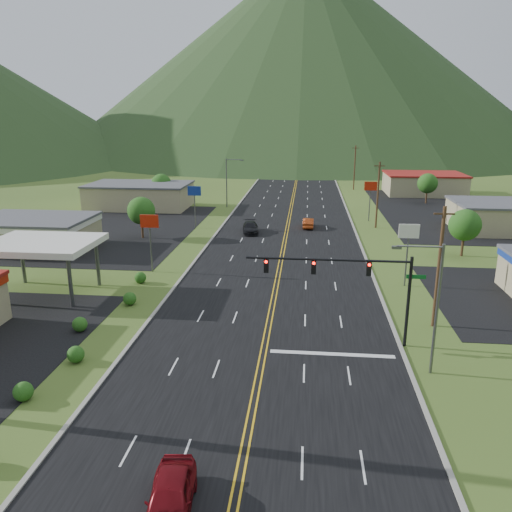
# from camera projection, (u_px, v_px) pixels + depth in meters

# --- Properties ---
(ground) EXTENTS (500.00, 500.00, 0.00)m
(ground) POSITION_uv_depth(u_px,v_px,m) (243.00, 459.00, 25.29)
(ground) COLOR #3A511C
(ground) RESTS_ON ground
(road) EXTENTS (20.00, 460.00, 0.04)m
(road) POSITION_uv_depth(u_px,v_px,m) (243.00, 459.00, 25.29)
(road) COLOR black
(road) RESTS_ON ground
(curb_west) EXTENTS (0.30, 460.00, 0.14)m
(curb_west) POSITION_uv_depth(u_px,v_px,m) (52.00, 446.00, 26.28)
(curb_west) COLOR gray
(curb_west) RESTS_ON ground
(curb_east) EXTENTS (0.30, 460.00, 0.14)m
(curb_east) POSITION_uv_depth(u_px,v_px,m) (449.00, 473.00, 24.29)
(curb_east) COLOR gray
(curb_east) RESTS_ON ground
(traffic_signal) EXTENTS (13.10, 0.43, 7.00)m
(traffic_signal) POSITION_uv_depth(u_px,v_px,m) (354.00, 277.00, 36.57)
(traffic_signal) COLOR black
(traffic_signal) RESTS_ON ground
(streetlight_east) EXTENTS (3.28, 0.25, 9.00)m
(streetlight_east) POSITION_uv_depth(u_px,v_px,m) (433.00, 301.00, 32.33)
(streetlight_east) COLOR #59595E
(streetlight_east) RESTS_ON ground
(streetlight_west) EXTENTS (3.28, 0.25, 9.00)m
(streetlight_west) POSITION_uv_depth(u_px,v_px,m) (228.00, 179.00, 91.95)
(streetlight_west) COLOR #59595E
(streetlight_west) RESTS_ON ground
(gas_canopy) EXTENTS (10.00, 8.00, 5.30)m
(gas_canopy) POSITION_uv_depth(u_px,v_px,m) (42.00, 245.00, 47.15)
(gas_canopy) COLOR white
(gas_canopy) RESTS_ON ground
(building_west_mid) EXTENTS (14.40, 10.40, 4.10)m
(building_west_mid) POSITION_uv_depth(u_px,v_px,m) (34.00, 231.00, 64.15)
(building_west_mid) COLOR tan
(building_west_mid) RESTS_ON ground
(building_west_far) EXTENTS (18.40, 11.40, 4.50)m
(building_west_far) POSITION_uv_depth(u_px,v_px,m) (140.00, 195.00, 92.45)
(building_west_far) COLOR tan
(building_west_far) RESTS_ON ground
(building_east_mid) EXTENTS (14.40, 11.40, 4.30)m
(building_east_mid) POSITION_uv_depth(u_px,v_px,m) (503.00, 216.00, 74.15)
(building_east_mid) COLOR tan
(building_east_mid) RESTS_ON ground
(building_east_far) EXTENTS (16.40, 12.40, 4.50)m
(building_east_far) POSITION_uv_depth(u_px,v_px,m) (424.00, 184.00, 107.99)
(building_east_far) COLOR tan
(building_east_far) RESTS_ON ground
(pole_sign_west_a) EXTENTS (2.00, 0.18, 6.40)m
(pole_sign_west_a) POSITION_uv_depth(u_px,v_px,m) (150.00, 227.00, 53.96)
(pole_sign_west_a) COLOR #59595E
(pole_sign_west_a) RESTS_ON ground
(pole_sign_west_b) EXTENTS (2.00, 0.18, 6.40)m
(pole_sign_west_b) POSITION_uv_depth(u_px,v_px,m) (194.00, 195.00, 75.00)
(pole_sign_west_b) COLOR #59595E
(pole_sign_west_b) RESTS_ON ground
(pole_sign_east_a) EXTENTS (2.00, 0.18, 6.40)m
(pole_sign_east_a) POSITION_uv_depth(u_px,v_px,m) (408.00, 238.00, 49.40)
(pole_sign_east_a) COLOR #59595E
(pole_sign_east_a) RESTS_ON ground
(pole_sign_east_b) EXTENTS (2.00, 0.18, 6.40)m
(pole_sign_east_b) POSITION_uv_depth(u_px,v_px,m) (370.00, 190.00, 80.00)
(pole_sign_east_b) COLOR #59595E
(pole_sign_east_b) RESTS_ON ground
(tree_west_a) EXTENTS (3.84, 3.84, 5.82)m
(tree_west_a) POSITION_uv_depth(u_px,v_px,m) (141.00, 211.00, 69.22)
(tree_west_a) COLOR #382314
(tree_west_a) RESTS_ON ground
(tree_west_b) EXTENTS (3.84, 3.84, 5.82)m
(tree_west_b) POSITION_uv_depth(u_px,v_px,m) (161.00, 184.00, 95.53)
(tree_west_b) COLOR #382314
(tree_west_b) RESTS_ON ground
(tree_east_a) EXTENTS (3.84, 3.84, 5.82)m
(tree_east_a) POSITION_uv_depth(u_px,v_px,m) (465.00, 225.00, 60.31)
(tree_east_a) COLOR #382314
(tree_east_a) RESTS_ON ground
(tree_east_b) EXTENTS (3.84, 3.84, 5.82)m
(tree_east_b) POSITION_uv_depth(u_px,v_px,m) (428.00, 183.00, 96.26)
(tree_east_b) COLOR #382314
(tree_east_b) RESTS_ON ground
(utility_pole_a) EXTENTS (1.60, 0.28, 10.00)m
(utility_pole_a) POSITION_uv_depth(u_px,v_px,m) (439.00, 267.00, 39.76)
(utility_pole_a) COLOR #382314
(utility_pole_a) RESTS_ON ground
(utility_pole_b) EXTENTS (1.60, 0.28, 10.00)m
(utility_pole_b) POSITION_uv_depth(u_px,v_px,m) (378.00, 195.00, 75.15)
(utility_pole_b) COLOR #382314
(utility_pole_b) RESTS_ON ground
(utility_pole_c) EXTENTS (1.60, 0.28, 10.00)m
(utility_pole_c) POSITION_uv_depth(u_px,v_px,m) (355.00, 167.00, 113.40)
(utility_pole_c) COLOR #382314
(utility_pole_c) RESTS_ON ground
(utility_pole_d) EXTENTS (1.60, 0.28, 10.00)m
(utility_pole_d) POSITION_uv_depth(u_px,v_px,m) (343.00, 154.00, 151.66)
(utility_pole_d) COLOR #382314
(utility_pole_d) RESTS_ON ground
(mountain_n) EXTENTS (220.00, 220.00, 85.00)m
(mountain_n) POSITION_uv_depth(u_px,v_px,m) (304.00, 54.00, 223.99)
(mountain_n) COLOR #21391A
(mountain_n) RESTS_ON ground
(car_red_near) EXTENTS (2.48, 5.08, 1.67)m
(car_red_near) POSITION_uv_depth(u_px,v_px,m) (170.00, 498.00, 21.62)
(car_red_near) COLOR maroon
(car_red_near) RESTS_ON ground
(car_dark_mid) EXTENTS (2.92, 5.58, 1.54)m
(car_dark_mid) POSITION_uv_depth(u_px,v_px,m) (250.00, 228.00, 73.01)
(car_dark_mid) COLOR black
(car_dark_mid) RESTS_ON ground
(car_red_far) EXTENTS (1.66, 4.54, 1.49)m
(car_red_far) POSITION_uv_depth(u_px,v_px,m) (308.00, 223.00, 76.28)
(car_red_far) COLOR #993410
(car_red_far) RESTS_ON ground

